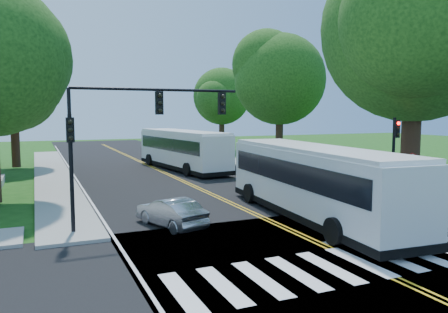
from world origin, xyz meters
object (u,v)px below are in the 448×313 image
signal_nw (131,123)px  dark_sedan (247,167)px  hatchback (171,212)px  signal_ne (394,147)px  suv (329,188)px  bus_lead (313,181)px  bus_follow (182,149)px

signal_nw → dark_sedan: 17.29m
signal_nw → hatchback: 4.07m
signal_ne → suv: 4.08m
signal_nw → signal_ne: (14.06, 0.01, -1.41)m
signal_nw → hatchback: size_ratio=1.92×
signal_nw → bus_lead: signal_nw is taller
signal_ne → suv: bearing=144.0°
bus_lead → signal_ne: bearing=-163.1°
signal_nw → suv: (11.36, 1.97, -3.76)m
signal_nw → bus_follow: signal_nw is taller
bus_lead → hatchback: bearing=-5.6°
dark_sedan → bus_lead: bearing=78.1°
bus_follow → hatchback: (-6.29, -17.77, -1.12)m
signal_ne → bus_follow: 18.59m
signal_nw → suv: signal_nw is taller
dark_sedan → signal_nw: bearing=49.8°
signal_ne → hatchback: bearing=-178.6°
hatchback → dark_sedan: hatchback is taller
suv → dark_sedan: bearing=-81.8°
bus_follow → hatchback: bearing=63.5°
hatchback → dark_sedan: bearing=-144.5°
suv → bus_follow: bearing=-68.5°
signal_ne → hatchback: 12.74m
signal_nw → bus_lead: 8.43m
signal_ne → bus_follow: (-6.23, 17.47, -1.21)m
signal_nw → suv: size_ratio=1.64×
signal_nw → dark_sedan: signal_nw is taller
bus_follow → dark_sedan: bus_follow is taller
suv → signal_nw: bearing=18.5°
suv → dark_sedan: (0.09, 10.41, -0.04)m
bus_follow → dark_sedan: bearing=118.4°
signal_ne → hatchback: size_ratio=1.18×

